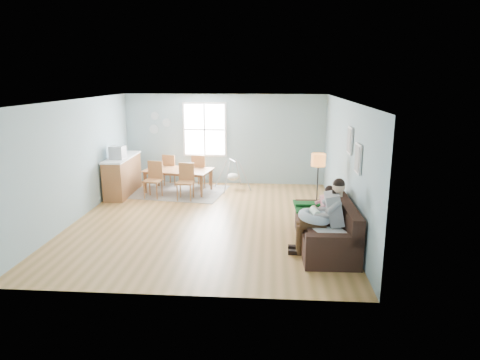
# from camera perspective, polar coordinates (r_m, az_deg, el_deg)

# --- Properties ---
(room) EXTENTS (8.40, 9.40, 3.90)m
(room) POSITION_cam_1_polar(r_m,az_deg,el_deg) (9.37, -4.43, 8.86)
(room) COLOR #A3753A
(window) EXTENTS (1.32, 0.08, 1.62)m
(window) POSITION_cam_1_polar(r_m,az_deg,el_deg) (12.94, -4.73, 6.72)
(window) COLOR silver
(window) RESTS_ON room
(pictures) EXTENTS (0.05, 1.34, 0.74)m
(pictures) POSITION_cam_1_polar(r_m,az_deg,el_deg) (8.44, 14.92, 4.02)
(pictures) COLOR silver
(pictures) RESTS_ON room
(wall_plates) EXTENTS (0.67, 0.02, 0.66)m
(wall_plates) POSITION_cam_1_polar(r_m,az_deg,el_deg) (13.22, -10.82, 7.46)
(wall_plates) COLOR #98B1B7
(wall_plates) RESTS_ON room
(sofa) EXTENTS (1.01, 2.26, 0.91)m
(sofa) POSITION_cam_1_polar(r_m,az_deg,el_deg) (8.40, 11.70, -6.66)
(sofa) COLOR black
(sofa) RESTS_ON room
(green_throw) EXTENTS (1.05, 0.90, 0.04)m
(green_throw) POSITION_cam_1_polar(r_m,az_deg,el_deg) (9.00, 10.52, -3.51)
(green_throw) COLOR #125122
(green_throw) RESTS_ON sofa
(beige_pillow) EXTENTS (0.17, 0.53, 0.53)m
(beige_pillow) POSITION_cam_1_polar(r_m,az_deg,el_deg) (8.83, 12.78, -2.30)
(beige_pillow) COLOR beige
(beige_pillow) RESTS_ON sofa
(father) EXTENTS (1.00, 0.47, 1.43)m
(father) POSITION_cam_1_polar(r_m,az_deg,el_deg) (7.93, 11.18, -4.42)
(father) COLOR gray
(father) RESTS_ON sofa
(nursing_pillow) EXTENTS (0.65, 0.64, 0.25)m
(nursing_pillow) POSITION_cam_1_polar(r_m,az_deg,el_deg) (7.92, 9.96, -4.82)
(nursing_pillow) COLOR silver
(nursing_pillow) RESTS_ON father
(infant) EXTENTS (0.19, 0.41, 0.15)m
(infant) POSITION_cam_1_polar(r_m,az_deg,el_deg) (7.94, 9.94, -4.17)
(infant) COLOR white
(infant) RESTS_ON nursing_pillow
(toddler) EXTENTS (0.62, 0.36, 0.94)m
(toddler) POSITION_cam_1_polar(r_m,az_deg,el_deg) (8.45, 11.07, -3.27)
(toddler) COLOR white
(toddler) RESTS_ON sofa
(floor_lamp) EXTENTS (0.31, 0.31, 1.55)m
(floor_lamp) POSITION_cam_1_polar(r_m,az_deg,el_deg) (9.57, 10.39, 1.89)
(floor_lamp) COLOR black
(floor_lamp) RESTS_ON room
(storage_cube) EXTENTS (0.63, 0.59, 0.56)m
(storage_cube) POSITION_cam_1_polar(r_m,az_deg,el_deg) (7.79, 11.85, -8.61)
(storage_cube) COLOR white
(storage_cube) RESTS_ON room
(rug) EXTENTS (2.79, 2.27, 0.01)m
(rug) POSITION_cam_1_polar(r_m,az_deg,el_deg) (12.29, -8.17, -1.56)
(rug) COLOR gray
(rug) RESTS_ON room
(dining_table) EXTENTS (1.99, 1.34, 0.65)m
(dining_table) POSITION_cam_1_polar(r_m,az_deg,el_deg) (12.21, -8.22, -0.12)
(dining_table) COLOR brown
(dining_table) RESTS_ON rug
(chair_sw) EXTENTS (0.50, 0.50, 0.98)m
(chair_sw) POSITION_cam_1_polar(r_m,az_deg,el_deg) (11.76, -11.40, 0.41)
(chair_sw) COLOR brown
(chair_sw) RESTS_ON rug
(chair_se) EXTENTS (0.45, 0.45, 0.96)m
(chair_se) POSITION_cam_1_polar(r_m,az_deg,el_deg) (11.43, -7.24, 0.15)
(chair_se) COLOR brown
(chair_se) RESTS_ON rug
(chair_nw) EXTENTS (0.53, 0.53, 0.96)m
(chair_nw) POSITION_cam_1_polar(r_m,az_deg,el_deg) (12.89, -9.23, 1.59)
(chair_nw) COLOR brown
(chair_nw) RESTS_ON rug
(chair_ne) EXTENTS (0.54, 0.54, 0.98)m
(chair_ne) POSITION_cam_1_polar(r_m,az_deg,el_deg) (12.58, -5.36, 1.50)
(chair_ne) COLOR brown
(chair_ne) RESTS_ON rug
(counter) EXTENTS (0.60, 1.91, 1.06)m
(counter) POSITION_cam_1_polar(r_m,az_deg,el_deg) (12.29, -15.36, 0.65)
(counter) COLOR brown
(counter) RESTS_ON room
(monitor) EXTENTS (0.38, 0.36, 0.35)m
(monitor) POSITION_cam_1_polar(r_m,az_deg,el_deg) (11.82, -16.04, 3.55)
(monitor) COLOR #A6A6AB
(monitor) RESTS_ON counter
(baby_swing) EXTENTS (1.12, 1.13, 0.86)m
(baby_swing) POSITION_cam_1_polar(r_m,az_deg,el_deg) (12.37, -0.97, 0.50)
(baby_swing) COLOR #A6A6AB
(baby_swing) RESTS_ON room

